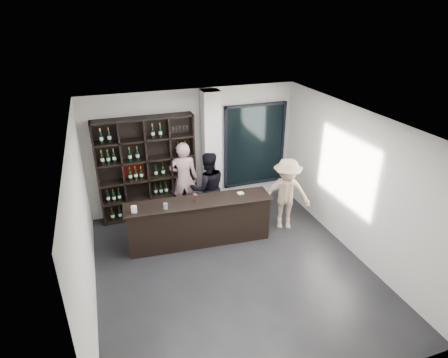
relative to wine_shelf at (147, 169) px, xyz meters
name	(u,v)px	position (x,y,z in m)	size (l,w,h in m)	color
floor	(233,270)	(1.15, -2.57, -1.20)	(5.00, 5.50, 0.01)	black
wine_shelf	(147,169)	(0.00, 0.00, 0.00)	(2.20, 0.35, 2.40)	black
structural_column	(211,152)	(1.50, -0.10, 0.25)	(0.40, 0.40, 2.90)	silver
glass_panel	(255,145)	(2.70, 0.12, 0.20)	(1.60, 0.08, 2.10)	black
tasting_counter	(199,222)	(0.80, -1.47, -0.71)	(2.99, 0.63, 0.98)	black
taster_pink	(184,179)	(0.80, -0.17, -0.30)	(0.66, 0.43, 1.80)	#CCA0A3
taster_black	(208,188)	(1.22, -0.72, -0.35)	(0.83, 0.64, 1.70)	black
customer	(286,194)	(2.77, -1.52, -0.37)	(1.07, 0.62, 1.66)	gray
wine_glass	(195,197)	(0.73, -1.46, -0.11)	(0.09, 0.09, 0.23)	white
spit_cup	(165,206)	(0.11, -1.55, -0.16)	(0.09, 0.09, 0.12)	silver
napkin_stack	(240,193)	(1.73, -1.43, -0.21)	(0.11, 0.11, 0.02)	white
card_stand	(134,209)	(-0.48, -1.51, -0.14)	(0.10, 0.05, 0.15)	white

